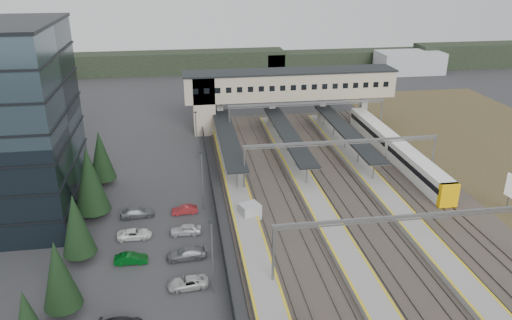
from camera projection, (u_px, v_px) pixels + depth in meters
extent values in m
plane|color=#2B2B2D|center=(277.00, 244.00, 58.18)|extent=(220.00, 220.00, 0.00)
cylinder|color=black|center=(65.00, 308.00, 46.62)|extent=(0.44, 0.44, 1.20)
cone|color=black|center=(59.00, 274.00, 45.18)|extent=(3.54, 3.54, 6.80)
cylinder|color=black|center=(81.00, 255.00, 54.85)|extent=(0.44, 0.44, 1.20)
cone|color=black|center=(76.00, 224.00, 53.38)|extent=(3.64, 3.64, 7.00)
cylinder|color=black|center=(94.00, 212.00, 64.00)|extent=(0.44, 0.44, 1.20)
cone|color=black|center=(90.00, 180.00, 62.24)|extent=(4.42, 4.42, 8.50)
cylinder|color=black|center=(104.00, 180.00, 73.15)|extent=(0.44, 0.44, 1.20)
cone|color=black|center=(101.00, 155.00, 71.64)|extent=(3.74, 3.74, 7.20)
imported|color=#054010|center=(131.00, 259.00, 54.26)|extent=(3.61, 1.34, 1.18)
imported|color=white|center=(135.00, 234.00, 59.12)|extent=(4.07, 1.94, 1.12)
imported|color=#575A5E|center=(137.00, 213.00, 63.94)|extent=(4.47, 2.18, 1.25)
imported|color=#B5B5B5|center=(188.00, 283.00, 50.26)|extent=(4.27, 2.23, 1.15)
imported|color=#5A5B60|center=(186.00, 253.00, 55.08)|extent=(4.57, 2.11, 1.29)
imported|color=#B4B3B7|center=(185.00, 230.00, 59.93)|extent=(3.80, 1.66, 1.28)
imported|color=maroon|center=(185.00, 210.00, 64.82)|extent=(3.44, 1.41, 1.11)
cylinder|color=slate|center=(212.00, 258.00, 48.22)|extent=(0.16, 0.16, 8.00)
cube|color=black|center=(211.00, 222.00, 46.71)|extent=(0.50, 0.25, 0.15)
cylinder|color=slate|center=(202.00, 182.00, 64.69)|extent=(0.16, 0.16, 8.00)
cube|color=black|center=(201.00, 153.00, 63.17)|extent=(0.50, 0.25, 0.15)
cylinder|color=slate|center=(196.00, 136.00, 81.15)|extent=(0.16, 0.16, 8.00)
cube|color=black|center=(195.00, 112.00, 79.64)|extent=(0.50, 0.25, 0.15)
cube|color=#26282B|center=(218.00, 220.00, 61.46)|extent=(0.08, 90.00, 2.00)
cube|color=#A4A7AA|center=(250.00, 212.00, 63.06)|extent=(2.94, 2.71, 2.20)
cube|color=#38302A|center=(361.00, 215.00, 64.40)|extent=(34.00, 90.00, 0.20)
cube|color=#59544C|center=(264.00, 221.00, 62.55)|extent=(0.08, 90.00, 0.14)
cube|color=#59544C|center=(275.00, 220.00, 62.75)|extent=(0.08, 90.00, 0.14)
cube|color=#59544C|center=(295.00, 219.00, 63.11)|extent=(0.08, 90.00, 0.14)
cube|color=#59544C|center=(306.00, 218.00, 63.31)|extent=(0.08, 90.00, 0.14)
cube|color=#59544C|center=(341.00, 215.00, 63.95)|extent=(0.08, 90.00, 0.14)
cube|color=#59544C|center=(351.00, 215.00, 64.16)|extent=(0.08, 90.00, 0.14)
cube|color=#59544C|center=(370.00, 213.00, 64.52)|extent=(0.08, 90.00, 0.14)
cube|color=#59544C|center=(381.00, 212.00, 64.72)|extent=(0.08, 90.00, 0.14)
cube|color=#59544C|center=(414.00, 210.00, 65.36)|extent=(0.08, 90.00, 0.14)
cube|color=#59544C|center=(424.00, 209.00, 65.56)|extent=(0.08, 90.00, 0.14)
cube|color=#59544C|center=(443.00, 208.00, 65.92)|extent=(0.08, 90.00, 0.14)
cube|color=#59544C|center=(453.00, 207.00, 66.13)|extent=(0.08, 90.00, 0.14)
cube|color=gray|center=(246.00, 221.00, 62.16)|extent=(3.20, 82.00, 0.90)
cube|color=gold|center=(234.00, 219.00, 61.78)|extent=(0.25, 82.00, 0.02)
cube|color=gold|center=(257.00, 217.00, 62.19)|extent=(0.25, 82.00, 0.02)
cube|color=gray|center=(323.00, 216.00, 63.57)|extent=(3.20, 82.00, 0.90)
cube|color=gold|center=(313.00, 213.00, 63.19)|extent=(0.25, 82.00, 0.02)
cube|color=gold|center=(335.00, 212.00, 63.60)|extent=(0.25, 82.00, 0.02)
cube|color=gray|center=(398.00, 210.00, 64.98)|extent=(3.20, 82.00, 0.90)
cube|color=gold|center=(388.00, 208.00, 64.60)|extent=(0.25, 82.00, 0.02)
cube|color=gold|center=(409.00, 206.00, 65.01)|extent=(0.25, 82.00, 0.02)
cube|color=black|center=(228.00, 136.00, 80.94)|extent=(3.00, 30.00, 0.25)
cube|color=slate|center=(228.00, 137.00, 81.00)|extent=(3.10, 30.00, 0.12)
cylinder|color=slate|center=(237.00, 178.00, 69.66)|extent=(0.20, 0.20, 3.10)
cylinder|color=slate|center=(232.00, 160.00, 75.60)|extent=(0.20, 0.20, 3.10)
cylinder|color=slate|center=(228.00, 146.00, 81.55)|extent=(0.20, 0.20, 3.10)
cylinder|color=slate|center=(224.00, 133.00, 87.49)|extent=(0.20, 0.20, 3.10)
cylinder|color=slate|center=(221.00, 121.00, 93.44)|extent=(0.20, 0.20, 3.10)
cube|color=black|center=(288.00, 133.00, 82.35)|extent=(3.00, 30.00, 0.25)
cube|color=slate|center=(288.00, 134.00, 82.41)|extent=(3.10, 30.00, 0.12)
cylinder|color=slate|center=(307.00, 173.00, 71.06)|extent=(0.20, 0.20, 3.10)
cylinder|color=slate|center=(296.00, 157.00, 77.01)|extent=(0.20, 0.20, 3.10)
cylinder|color=slate|center=(288.00, 142.00, 82.96)|extent=(0.20, 0.20, 3.10)
cylinder|color=slate|center=(280.00, 130.00, 88.90)|extent=(0.20, 0.20, 3.10)
cylinder|color=slate|center=(273.00, 119.00, 94.85)|extent=(0.20, 0.20, 3.10)
cube|color=black|center=(346.00, 130.00, 83.76)|extent=(3.00, 30.00, 0.25)
cube|color=slate|center=(346.00, 131.00, 83.82)|extent=(3.10, 30.00, 0.12)
cylinder|color=slate|center=(374.00, 169.00, 72.47)|extent=(0.20, 0.20, 3.10)
cylinder|color=slate|center=(358.00, 153.00, 78.42)|extent=(0.20, 0.20, 3.10)
cylinder|color=slate|center=(345.00, 139.00, 84.36)|extent=(0.20, 0.20, 3.10)
cylinder|color=slate|center=(334.00, 127.00, 90.31)|extent=(0.20, 0.20, 3.10)
cylinder|color=slate|center=(324.00, 117.00, 96.26)|extent=(0.20, 0.20, 3.10)
cube|color=tan|center=(290.00, 84.00, 94.86)|extent=(40.00, 6.00, 5.00)
cube|color=black|center=(290.00, 71.00, 93.90)|extent=(40.40, 6.40, 0.30)
cube|color=tan|center=(204.00, 103.00, 93.67)|extent=(4.00, 6.00, 11.00)
cube|color=black|center=(195.00, 91.00, 89.53)|extent=(1.00, 0.06, 1.00)
cube|color=black|center=(207.00, 91.00, 89.81)|extent=(1.00, 0.06, 1.00)
cube|color=black|center=(218.00, 91.00, 90.09)|extent=(1.00, 0.06, 1.00)
cube|color=black|center=(229.00, 90.00, 90.37)|extent=(1.00, 0.06, 1.00)
cube|color=black|center=(240.00, 90.00, 90.65)|extent=(1.00, 0.06, 1.00)
cube|color=black|center=(251.00, 89.00, 90.94)|extent=(1.00, 0.06, 1.00)
cube|color=black|center=(261.00, 89.00, 91.22)|extent=(1.00, 0.06, 1.00)
cube|color=black|center=(272.00, 89.00, 91.50)|extent=(1.00, 0.06, 1.00)
cube|color=black|center=(283.00, 88.00, 91.78)|extent=(1.00, 0.06, 1.00)
cube|color=black|center=(293.00, 88.00, 92.06)|extent=(1.00, 0.06, 1.00)
cube|color=black|center=(304.00, 87.00, 92.34)|extent=(1.00, 0.06, 1.00)
cube|color=black|center=(314.00, 87.00, 92.62)|extent=(1.00, 0.06, 1.00)
cube|color=black|center=(325.00, 87.00, 92.91)|extent=(1.00, 0.06, 1.00)
cube|color=black|center=(335.00, 86.00, 93.19)|extent=(1.00, 0.06, 1.00)
cube|color=black|center=(345.00, 86.00, 93.47)|extent=(1.00, 0.06, 1.00)
cube|color=black|center=(356.00, 85.00, 93.75)|extent=(1.00, 0.06, 1.00)
cube|color=black|center=(366.00, 85.00, 94.03)|extent=(1.00, 0.06, 1.00)
cube|color=black|center=(376.00, 85.00, 94.31)|extent=(1.00, 0.06, 1.00)
cube|color=black|center=(386.00, 84.00, 94.60)|extent=(1.00, 0.06, 1.00)
cube|color=gray|center=(212.00, 116.00, 94.83)|extent=(1.20, 1.60, 6.00)
cube|color=gray|center=(220.00, 115.00, 95.04)|extent=(1.20, 1.60, 6.00)
cube|color=gray|center=(271.00, 113.00, 96.45)|extent=(1.20, 1.60, 6.00)
cube|color=gray|center=(321.00, 111.00, 97.86)|extent=(1.20, 1.60, 6.00)
cube|color=gray|center=(363.00, 109.00, 99.06)|extent=(1.20, 1.60, 6.00)
cylinder|color=slate|center=(273.00, 258.00, 49.25)|extent=(0.28, 0.28, 7.00)
cube|color=slate|center=(411.00, 216.00, 49.90)|extent=(28.40, 0.25, 0.35)
cube|color=slate|center=(411.00, 219.00, 50.05)|extent=(28.40, 0.12, 0.12)
cylinder|color=slate|center=(244.00, 170.00, 69.38)|extent=(0.28, 0.28, 7.00)
cylinder|color=slate|center=(433.00, 159.00, 73.32)|extent=(0.28, 0.28, 7.00)
cube|color=slate|center=(343.00, 141.00, 70.03)|extent=(28.40, 0.25, 0.35)
cube|color=slate|center=(342.00, 144.00, 70.18)|extent=(28.40, 0.12, 0.12)
cylinder|color=slate|center=(229.00, 126.00, 87.68)|extent=(0.28, 0.28, 7.00)
cylinder|color=slate|center=(381.00, 118.00, 91.62)|extent=(0.28, 0.28, 7.00)
cube|color=slate|center=(308.00, 103.00, 88.32)|extent=(28.40, 0.25, 0.35)
cube|color=slate|center=(307.00, 105.00, 88.47)|extent=(28.40, 0.12, 0.12)
cube|color=white|center=(419.00, 169.00, 73.66)|extent=(2.55, 17.62, 3.28)
cube|color=black|center=(419.00, 167.00, 73.52)|extent=(2.61, 17.02, 0.82)
cube|color=slate|center=(417.00, 178.00, 74.19)|extent=(2.19, 16.22, 0.46)
cube|color=white|center=(373.00, 130.00, 90.33)|extent=(2.55, 17.62, 3.28)
cube|color=black|center=(373.00, 128.00, 90.19)|extent=(2.61, 17.02, 0.82)
cube|color=slate|center=(373.00, 137.00, 90.86)|extent=(2.19, 16.22, 0.46)
cube|color=#F7B404|center=(448.00, 195.00, 65.69)|extent=(2.57, 0.90, 3.28)
cylinder|color=slate|center=(508.00, 199.00, 65.40)|extent=(0.20, 0.20, 3.24)
cube|color=black|center=(180.00, 62.00, 142.54)|extent=(60.00, 8.00, 6.00)
cube|color=black|center=(348.00, 59.00, 149.77)|extent=(50.00, 8.00, 5.00)
cube|color=black|center=(480.00, 55.00, 150.45)|extent=(40.00, 8.00, 7.00)
cube|color=black|center=(11.00, 71.00, 133.65)|extent=(30.00, 8.00, 5.00)
cube|color=#A4A7AA|center=(409.00, 62.00, 142.55)|extent=(18.00, 10.00, 6.00)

